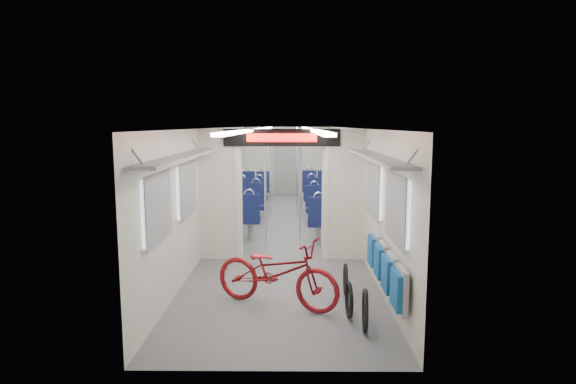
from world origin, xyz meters
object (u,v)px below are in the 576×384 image
object	(u,v)px
bike_hoop_a	(365,313)
stanchion_far_right	(297,172)
bicycle	(277,272)
stanchion_near_left	(265,191)
seat_bay_near_left	(243,207)
seat_bay_far_right	(319,189)
seat_bay_far_left	(253,190)
stanchion_far_left	(270,173)
bike_hoop_c	(346,281)
seat_bay_near_right	(327,210)
bike_hoop_b	(349,302)
stanchion_near_right	(300,189)
flip_bench	(385,267)

from	to	relation	value
bike_hoop_a	stanchion_far_right	bearing A→B (deg)	95.73
bicycle	stanchion_near_left	bearing A→B (deg)	30.54
seat_bay_near_left	bicycle	bearing A→B (deg)	-78.62
seat_bay_far_right	seat_bay_far_left	bearing A→B (deg)	-177.75
bicycle	stanchion_far_left	size ratio (longest dim) A/B	0.76
bike_hoop_a	bicycle	bearing A→B (deg)	142.79
bike_hoop_c	stanchion_far_left	world-z (taller)	stanchion_far_left
seat_bay_near_right	stanchion_far_left	xyz separation A→B (m)	(-1.32, 1.83, 0.62)
bike_hoop_b	bike_hoop_c	xyz separation A→B (m)	(0.04, 0.80, -0.01)
bike_hoop_c	stanchion_far_right	distance (m)	6.05
bicycle	stanchion_far_right	xyz separation A→B (m)	(0.32, 6.36, 0.69)
stanchion_far_left	stanchion_far_right	distance (m)	0.76
bike_hoop_a	bike_hoop_c	size ratio (longest dim) A/B	1.13
bike_hoop_a	seat_bay_far_left	bearing A→B (deg)	103.25
bike_hoop_a	bike_hoop_c	bearing A→B (deg)	94.35
bike_hoop_a	stanchion_near_right	bearing A→B (deg)	100.27
seat_bay_near_right	stanchion_near_right	distance (m)	1.51
seat_bay_near_left	stanchion_far_right	xyz separation A→B (m)	(1.24, 1.82, 0.62)
flip_bench	bike_hoop_b	distance (m)	0.63
bike_hoop_a	seat_bay_near_left	size ratio (longest dim) A/B	0.25
flip_bench	stanchion_near_left	distance (m)	3.39
flip_bench	seat_bay_near_left	size ratio (longest dim) A/B	1.04
bike_hoop_c	seat_bay_near_right	size ratio (longest dim) A/B	0.23
seat_bay_near_right	bike_hoop_a	bearing A→B (deg)	-89.03
seat_bay_near_right	stanchion_near_right	size ratio (longest dim) A/B	0.84
bike_hoop_a	seat_bay_far_right	bearing A→B (deg)	90.58
bike_hoop_c	stanchion_near_right	distance (m)	2.81
flip_bench	seat_bay_near_right	size ratio (longest dim) A/B	1.07
bicycle	bike_hoop_a	size ratio (longest dim) A/B	3.45
flip_bench	seat_bay_far_right	bearing A→B (deg)	93.09
bike_hoop_a	stanchion_near_right	world-z (taller)	stanchion_near_right
seat_bay_far_left	stanchion_near_right	bearing A→B (deg)	-74.30
stanchion_near_right	stanchion_far_left	bearing A→B (deg)	103.32
seat_bay_near_left	seat_bay_far_left	world-z (taller)	seat_bay_near_left
bike_hoop_b	stanchion_near_right	distance (m)	3.55
flip_bench	stanchion_far_right	world-z (taller)	stanchion_far_right
seat_bay_near_left	stanchion_near_left	world-z (taller)	stanchion_near_left
seat_bay_far_right	stanchion_near_left	distance (m)	5.06
seat_bay_near_left	bike_hoop_b	bearing A→B (deg)	-69.74
stanchion_near_left	stanchion_far_left	xyz separation A→B (m)	(-0.07, 3.33, 0.00)
flip_bench	stanchion_far_left	size ratio (longest dim) A/B	0.90
seat_bay_near_left	stanchion_far_right	distance (m)	2.28
seat_bay_far_left	bicycle	bearing A→B (deg)	-83.06
bike_hoop_c	stanchion_near_right	bearing A→B (deg)	102.97
bike_hoop_a	bike_hoop_b	xyz separation A→B (m)	(-0.14, 0.41, -0.02)
bike_hoop_a	stanchion_far_left	xyz separation A→B (m)	(-1.41, 6.84, 0.92)
stanchion_far_left	stanchion_near_right	bearing A→B (deg)	-76.68
bike_hoop_b	stanchion_far_left	size ratio (longest dim) A/B	0.20
stanchion_near_left	stanchion_far_right	xyz separation A→B (m)	(0.62, 3.64, 0.00)
stanchion_near_right	bike_hoop_a	bearing A→B (deg)	-79.73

